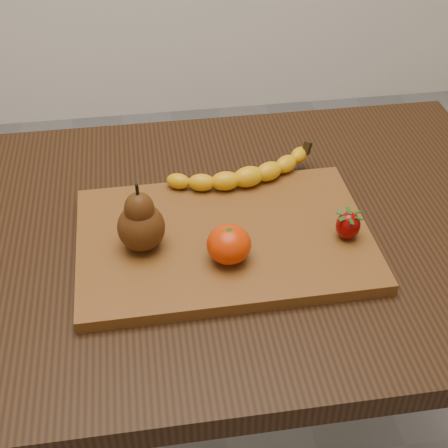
{
  "coord_description": "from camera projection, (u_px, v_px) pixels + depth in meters",
  "views": [
    {
      "loc": [
        -0.13,
        -0.76,
        1.4
      ],
      "look_at": [
        -0.02,
        -0.04,
        0.8
      ],
      "focal_mm": 50.0,
      "sensor_mm": 36.0,
      "label": 1
    }
  ],
  "objects": [
    {
      "name": "table",
      "position": [
        234.0,
        270.0,
        1.07
      ],
      "size": [
        1.0,
        0.7,
        0.76
      ],
      "color": "black",
      "rests_on": "ground"
    },
    {
      "name": "cutting_board",
      "position": [
        224.0,
        239.0,
        0.97
      ],
      "size": [
        0.45,
        0.3,
        0.02
      ],
      "primitive_type": "cube",
      "rotation": [
        0.0,
        0.0,
        0.01
      ],
      "color": "brown",
      "rests_on": "table"
    },
    {
      "name": "strawberry",
      "position": [
        348.0,
        225.0,
        0.94
      ],
      "size": [
        0.05,
        0.05,
        0.05
      ],
      "primitive_type": null,
      "rotation": [
        0.0,
        0.0,
        0.4
      ],
      "color": "#7F0303",
      "rests_on": "cutting_board"
    },
    {
      "name": "mandarin",
      "position": [
        229.0,
        244.0,
        0.9
      ],
      "size": [
        0.09,
        0.09,
        0.06
      ],
      "primitive_type": "ellipsoid",
      "rotation": [
        0.0,
        0.0,
        -0.4
      ],
      "color": "red",
      "rests_on": "cutting_board"
    },
    {
      "name": "pear",
      "position": [
        140.0,
        217.0,
        0.91
      ],
      "size": [
        0.08,
        0.08,
        0.11
      ],
      "primitive_type": null,
      "rotation": [
        0.0,
        0.0,
        -0.19
      ],
      "color": "#4B260C",
      "rests_on": "cutting_board"
    },
    {
      "name": "banana",
      "position": [
        248.0,
        177.0,
        1.05
      ],
      "size": [
        0.23,
        0.11,
        0.04
      ],
      "primitive_type": null,
      "rotation": [
        0.0,
        0.0,
        0.21
      ],
      "color": "#F1AC0B",
      "rests_on": "cutting_board"
    }
  ]
}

